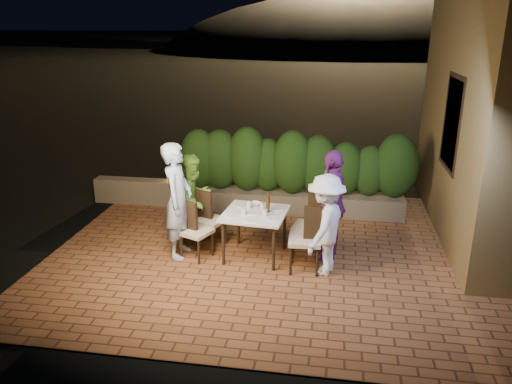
% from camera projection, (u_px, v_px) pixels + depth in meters
% --- Properties ---
extents(ground, '(400.00, 400.00, 0.00)m').
position_uv_depth(ground, '(267.00, 265.00, 7.74)').
color(ground, black).
rests_on(ground, ground).
extents(terrace_floor, '(7.00, 6.00, 0.15)m').
position_uv_depth(terrace_floor, '(272.00, 254.00, 8.22)').
color(terrace_floor, brown).
rests_on(terrace_floor, ground).
extents(building_wall, '(1.60, 5.00, 5.00)m').
position_uv_depth(building_wall, '(501.00, 89.00, 8.25)').
color(building_wall, olive).
rests_on(building_wall, ground).
extents(window_pane, '(0.08, 1.00, 1.40)m').
position_uv_depth(window_pane, '(454.00, 123.00, 8.06)').
color(window_pane, black).
rests_on(window_pane, building_wall).
extents(window_frame, '(0.06, 1.15, 1.55)m').
position_uv_depth(window_frame, '(453.00, 123.00, 8.06)').
color(window_frame, black).
rests_on(window_frame, building_wall).
extents(planter, '(4.20, 0.55, 0.40)m').
position_uv_depth(planter, '(294.00, 202.00, 9.79)').
color(planter, brown).
rests_on(planter, ground).
extents(hedge, '(4.00, 0.70, 1.10)m').
position_uv_depth(hedge, '(295.00, 165.00, 9.54)').
color(hedge, '#1B380F').
rests_on(hedge, planter).
extents(parapet, '(2.20, 0.30, 0.50)m').
position_uv_depth(parapet, '(148.00, 192.00, 10.22)').
color(parapet, brown).
rests_on(parapet, ground).
extents(hill, '(52.00, 40.00, 22.00)m').
position_uv_depth(hill, '(346.00, 83.00, 64.76)').
color(hill, black).
rests_on(hill, ground).
extents(dining_table, '(1.05, 1.05, 0.75)m').
position_uv_depth(dining_table, '(255.00, 234.00, 7.86)').
color(dining_table, white).
rests_on(dining_table, ground).
extents(plate_nw, '(0.20, 0.20, 0.01)m').
position_uv_depth(plate_nw, '(232.00, 216.00, 7.57)').
color(plate_nw, white).
rests_on(plate_nw, dining_table).
extents(plate_sw, '(0.21, 0.21, 0.01)m').
position_uv_depth(plate_sw, '(242.00, 205.00, 8.02)').
color(plate_sw, white).
rests_on(plate_sw, dining_table).
extents(plate_ne, '(0.22, 0.22, 0.01)m').
position_uv_depth(plate_ne, '(272.00, 218.00, 7.49)').
color(plate_ne, white).
rests_on(plate_ne, dining_table).
extents(plate_se, '(0.22, 0.22, 0.01)m').
position_uv_depth(plate_se, '(277.00, 208.00, 7.89)').
color(plate_se, white).
rests_on(plate_se, dining_table).
extents(plate_centre, '(0.24, 0.24, 0.01)m').
position_uv_depth(plate_centre, '(252.00, 212.00, 7.71)').
color(plate_centre, white).
rests_on(plate_centre, dining_table).
extents(plate_front, '(0.21, 0.21, 0.01)m').
position_uv_depth(plate_front, '(250.00, 221.00, 7.40)').
color(plate_front, white).
rests_on(plate_front, dining_table).
extents(glass_nw, '(0.07, 0.07, 0.12)m').
position_uv_depth(glass_nw, '(244.00, 211.00, 7.61)').
color(glass_nw, silver).
rests_on(glass_nw, dining_table).
extents(glass_sw, '(0.07, 0.07, 0.12)m').
position_uv_depth(glass_sw, '(249.00, 205.00, 7.88)').
color(glass_sw, silver).
rests_on(glass_sw, dining_table).
extents(glass_ne, '(0.07, 0.07, 0.11)m').
position_uv_depth(glass_ne, '(265.00, 213.00, 7.56)').
color(glass_ne, silver).
rests_on(glass_ne, dining_table).
extents(glass_se, '(0.07, 0.07, 0.12)m').
position_uv_depth(glass_se, '(262.00, 206.00, 7.82)').
color(glass_se, silver).
rests_on(glass_se, dining_table).
extents(beer_bottle, '(0.07, 0.07, 0.34)m').
position_uv_depth(beer_bottle, '(268.00, 202.00, 7.68)').
color(beer_bottle, '#45260B').
rests_on(beer_bottle, dining_table).
extents(bowl, '(0.26, 0.26, 0.05)m').
position_uv_depth(bowl, '(255.00, 204.00, 8.03)').
color(bowl, white).
rests_on(bowl, dining_table).
extents(chair_left_front, '(0.56, 0.56, 0.92)m').
position_uv_depth(chair_left_front, '(196.00, 231.00, 7.79)').
color(chair_left_front, black).
rests_on(chair_left_front, ground).
extents(chair_left_back, '(0.56, 0.56, 0.93)m').
position_uv_depth(chair_left_back, '(211.00, 219.00, 8.22)').
color(chair_left_back, black).
rests_on(chair_left_back, ground).
extents(chair_right_front, '(0.49, 0.49, 1.02)m').
position_uv_depth(chair_right_front, '(305.00, 239.00, 7.38)').
color(chair_right_front, black).
rests_on(chair_right_front, ground).
extents(chair_right_back, '(0.56, 0.56, 1.04)m').
position_uv_depth(chair_right_back, '(309.00, 226.00, 7.82)').
color(chair_right_back, black).
rests_on(chair_right_back, ground).
extents(diner_blue, '(0.46, 0.68, 1.84)m').
position_uv_depth(diner_blue, '(178.00, 201.00, 7.73)').
color(diner_blue, silver).
rests_on(diner_blue, ground).
extents(diner_green, '(0.86, 0.92, 1.52)m').
position_uv_depth(diner_green, '(194.00, 199.00, 8.28)').
color(diner_green, '#74B538').
rests_on(diner_green, ground).
extents(diner_white, '(0.86, 1.12, 1.52)m').
position_uv_depth(diner_white, '(325.00, 225.00, 7.21)').
color(diner_white, white).
rests_on(diner_white, ground).
extents(diner_purple, '(0.53, 1.06, 1.75)m').
position_uv_depth(diner_purple, '(332.00, 205.00, 7.69)').
color(diner_purple, '#712570').
rests_on(diner_purple, ground).
extents(parapet_lamp, '(0.10, 0.10, 0.14)m').
position_uv_depth(parapet_lamp, '(171.00, 178.00, 10.04)').
color(parapet_lamp, orange).
rests_on(parapet_lamp, parapet).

